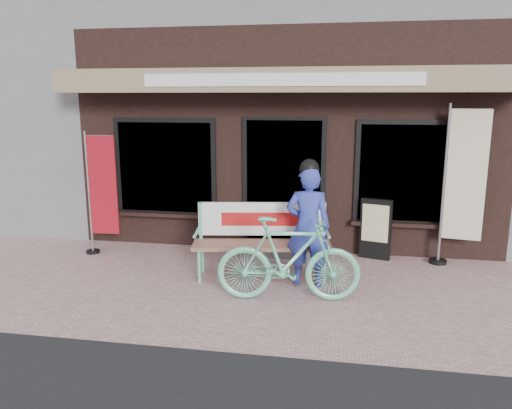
% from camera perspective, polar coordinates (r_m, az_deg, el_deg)
% --- Properties ---
extents(ground, '(70.00, 70.00, 0.00)m').
position_cam_1_polar(ground, '(6.53, 0.98, -10.41)').
color(ground, '#CB9D9B').
rests_on(ground, ground).
extents(storefront, '(7.00, 6.77, 6.00)m').
position_cam_1_polar(storefront, '(10.97, 5.17, 14.67)').
color(storefront, black).
rests_on(storefront, ground).
extents(bench, '(1.98, 0.78, 1.04)m').
position_cam_1_polar(bench, '(7.06, 0.66, -3.41)').
color(bench, '#6ACFA3').
rests_on(bench, ground).
extents(person, '(0.60, 0.40, 1.73)m').
position_cam_1_polar(person, '(6.69, 5.97, -2.27)').
color(person, '#3240AD').
rests_on(person, ground).
extents(bicycle, '(1.84, 0.71, 1.08)m').
position_cam_1_polar(bicycle, '(6.24, 3.76, -6.26)').
color(bicycle, '#6ACFA3').
rests_on(bicycle, ground).
extents(nobori_red, '(0.58, 0.23, 1.99)m').
position_cam_1_polar(nobori_red, '(8.34, -17.32, 1.40)').
color(nobori_red, gray).
rests_on(nobori_red, ground).
extents(nobori_cream, '(0.72, 0.30, 2.43)m').
position_cam_1_polar(nobori_cream, '(7.96, 22.45, 2.17)').
color(nobori_cream, gray).
rests_on(nobori_cream, ground).
extents(menu_stand, '(0.49, 0.22, 0.96)m').
position_cam_1_polar(menu_stand, '(8.04, 13.50, -2.68)').
color(menu_stand, black).
rests_on(menu_stand, ground).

